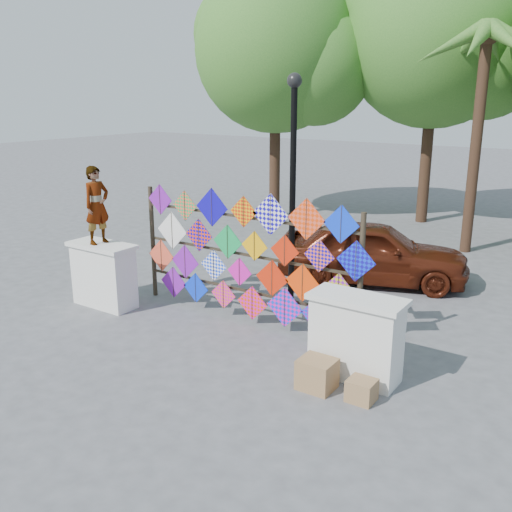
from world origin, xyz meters
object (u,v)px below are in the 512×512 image
vendor_woman (97,205)px  sedan (373,252)px  lamppost (293,170)px  kite_rack (247,257)px

vendor_woman → sedan: size_ratio=0.37×
lamppost → sedan: bearing=68.8°
kite_rack → vendor_woman: bearing=-161.9°
sedan → lamppost: (-0.84, -2.16, 1.99)m
vendor_woman → lamppost: bearing=-50.8°
sedan → kite_rack: bearing=143.4°
kite_rack → lamppost: size_ratio=1.11×
sedan → lamppost: 3.06m
vendor_woman → sedan: (3.88, 4.36, -1.33)m
kite_rack → sedan: size_ratio=1.20×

